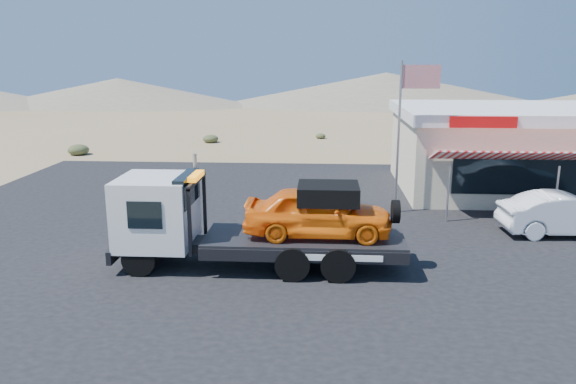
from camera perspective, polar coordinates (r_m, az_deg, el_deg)
name	(u,v)px	position (r m, az deg, el deg)	size (l,w,h in m)	color
ground	(269,246)	(18.81, -1.89, -5.55)	(120.00, 120.00, 0.00)	olive
asphalt_lot	(329,222)	(21.58, 4.16, -3.02)	(32.00, 24.00, 0.02)	black
tow_truck	(252,218)	(16.65, -3.70, -2.64)	(8.43, 2.50, 2.82)	black
white_sedan	(566,214)	(22.04, 26.41, -2.05)	(1.57, 4.51, 1.49)	silver
jerky_store	(510,148)	(28.38, 21.59, 4.16)	(10.40, 9.97, 3.90)	beige
flagpole	(405,120)	(22.55, 11.82, 7.19)	(1.55, 0.10, 6.00)	#99999E
distant_hills	(234,91)	(73.85, -5.49, 10.17)	(126.00, 48.00, 4.20)	#726B59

